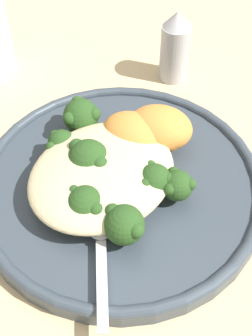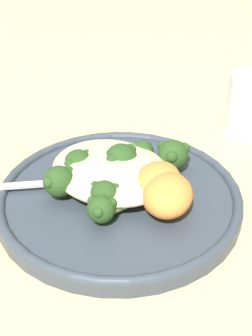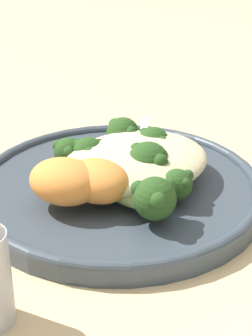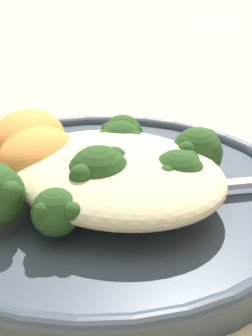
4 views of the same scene
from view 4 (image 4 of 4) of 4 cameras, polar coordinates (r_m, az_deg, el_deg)
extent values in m
plane|color=#D6B784|center=(0.40, 1.14, -4.27)|extent=(4.00, 4.00, 0.00)
cylinder|color=#38424C|center=(0.40, -2.46, -3.50)|extent=(0.28, 0.28, 0.02)
torus|color=#38424C|center=(0.39, -2.48, -2.48)|extent=(0.29, 0.29, 0.01)
ellipsoid|color=beige|center=(0.37, -0.87, -0.66)|extent=(0.15, 0.13, 0.03)
ellipsoid|color=#8EB25B|center=(0.38, -9.22, -1.62)|extent=(0.03, 0.08, 0.02)
sphere|color=#284C1E|center=(0.33, -11.66, -2.49)|extent=(0.01, 0.01, 0.01)
sphere|color=#284C1E|center=(0.35, -12.59, -0.68)|extent=(0.01, 0.01, 0.01)
ellipsoid|color=#8EB25B|center=(0.37, -6.86, -2.26)|extent=(0.07, 0.07, 0.01)
sphere|color=#284C1E|center=(0.33, -6.93, -4.58)|extent=(0.03, 0.03, 0.03)
sphere|color=#284C1E|center=(0.32, -8.90, -4.18)|extent=(0.01, 0.01, 0.01)
sphere|color=#284C1E|center=(0.32, -5.48, -4.41)|extent=(0.01, 0.01, 0.01)
sphere|color=#284C1E|center=(0.33, -6.55, -2.86)|extent=(0.01, 0.01, 0.01)
ellipsoid|color=#8EB25B|center=(0.38, -5.32, -0.83)|extent=(0.07, 0.04, 0.02)
sphere|color=#284C1E|center=(0.35, -2.41, -1.11)|extent=(0.04, 0.04, 0.04)
sphere|color=#284C1E|center=(0.34, -4.14, -1.00)|extent=(0.02, 0.02, 0.02)
sphere|color=#284C1E|center=(0.36, -0.82, 0.86)|extent=(0.02, 0.02, 0.02)
ellipsoid|color=#8EB25B|center=(0.38, -2.10, -1.10)|extent=(0.10, 0.04, 0.01)
sphere|color=#284C1E|center=(0.36, 5.29, -0.91)|extent=(0.04, 0.04, 0.04)
sphere|color=#284C1E|center=(0.35, 4.12, -0.81)|extent=(0.01, 0.01, 0.01)
sphere|color=#284C1E|center=(0.37, 6.46, 0.74)|extent=(0.01, 0.01, 0.01)
ellipsoid|color=#8EB25B|center=(0.39, -0.50, 0.33)|extent=(0.10, 0.08, 0.02)
sphere|color=#284C1E|center=(0.40, 7.22, 1.54)|extent=(0.04, 0.04, 0.04)
sphere|color=#284C1E|center=(0.38, 6.22, 1.71)|extent=(0.01, 0.01, 0.01)
sphere|color=#284C1E|center=(0.40, 8.27, 3.01)|extent=(0.01, 0.01, 0.01)
ellipsoid|color=#8EB25B|center=(0.40, -4.63, 0.40)|extent=(0.04, 0.06, 0.01)
sphere|color=#284C1E|center=(0.41, -0.53, 2.55)|extent=(0.03, 0.03, 0.03)
sphere|color=#284C1E|center=(0.41, -2.23, 3.02)|extent=(0.01, 0.01, 0.01)
sphere|color=#284C1E|center=(0.40, 0.94, 2.88)|extent=(0.01, 0.01, 0.01)
sphere|color=#284C1E|center=(0.42, -0.33, 3.97)|extent=(0.01, 0.01, 0.01)
ellipsoid|color=#8EB25B|center=(0.41, -3.66, 1.23)|extent=(0.02, 0.07, 0.01)
sphere|color=#284C1E|center=(0.43, -0.34, 3.48)|extent=(0.03, 0.03, 0.03)
sphere|color=#284C1E|center=(0.43, -1.79, 3.89)|extent=(0.01, 0.01, 0.01)
sphere|color=#284C1E|center=(0.42, 0.93, 3.78)|extent=(0.01, 0.01, 0.01)
sphere|color=#284C1E|center=(0.44, -0.16, 4.68)|extent=(0.01, 0.01, 0.01)
ellipsoid|color=orange|center=(0.42, -9.98, 2.90)|extent=(0.08, 0.08, 0.04)
ellipsoid|color=orange|center=(0.39, -8.97, 1.20)|extent=(0.07, 0.08, 0.04)
ellipsoid|color=orange|center=(0.42, -9.58, 3.06)|extent=(0.06, 0.06, 0.04)
ellipsoid|color=silver|center=(0.38, 6.07, -1.75)|extent=(0.05, 0.05, 0.01)
camera|label=1|loc=(0.51, 44.70, 40.20)|focal=50.00mm
camera|label=2|loc=(0.80, -4.93, 35.83)|focal=50.00mm
camera|label=3|loc=(0.53, -72.37, 17.55)|focal=60.00mm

